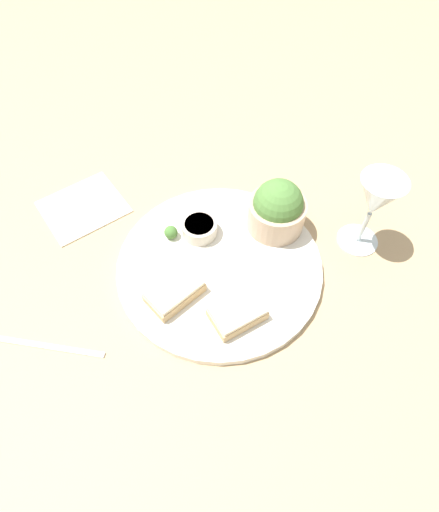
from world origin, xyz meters
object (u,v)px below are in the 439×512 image
salad_bowl (277,209)px  cheese_toast_far (237,313)px  napkin (83,207)px  fork (46,346)px  wine_glass (376,201)px  sauce_ramekin (199,228)px  cheese_toast_near (174,292)px

salad_bowl → cheese_toast_far: salad_bowl is taller
salad_bowl → napkin: salad_bowl is taller
cheese_toast_far → fork: (-0.26, 0.12, -0.02)m
wine_glass → fork: wine_glass is taller
salad_bowl → fork: size_ratio=0.72×
sauce_ramekin → wine_glass: bearing=-34.9°
sauce_ramekin → fork: 0.30m
cheese_toast_far → cheese_toast_near: bearing=125.5°
salad_bowl → fork: salad_bowl is taller
napkin → cheese_toast_near: bearing=-80.1°
sauce_ramekin → wine_glass: size_ratio=0.42×
cheese_toast_near → cheese_toast_far: same height
sauce_ramekin → cheese_toast_near: bearing=-139.3°
cheese_toast_near → wine_glass: wine_glass is taller
salad_bowl → napkin: size_ratio=0.68×
sauce_ramekin → cheese_toast_near: 0.13m
fork → salad_bowl: bearing=-1.7°
cheese_toast_far → sauce_ramekin: bearing=77.2°
fork → wine_glass: bearing=-12.2°
cheese_toast_far → fork: cheese_toast_far is taller
cheese_toast_far → napkin: bearing=106.9°
fork → sauce_ramekin: bearing=8.7°
napkin → fork: 0.27m
sauce_ramekin → napkin: 0.23m
sauce_ramekin → wine_glass: (0.23, -0.16, 0.07)m
napkin → fork: size_ratio=1.06×
sauce_ramekin → fork: (-0.30, -0.05, -0.03)m
cheese_toast_far → salad_bowl: bearing=34.9°
napkin → sauce_ramekin: bearing=-51.5°
sauce_ramekin → cheese_toast_far: same height
sauce_ramekin → cheese_toast_far: bearing=-102.8°
salad_bowl → wine_glass: size_ratio=0.68×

